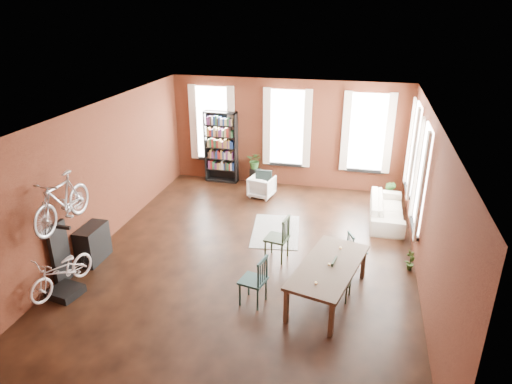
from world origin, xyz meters
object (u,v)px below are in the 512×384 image
(dining_chair_d, at_px, (357,250))
(bicycle_floor, at_px, (59,255))
(white_armchair, at_px, (262,186))
(console_table, at_px, (93,244))
(dining_table, at_px, (328,282))
(cream_sofa, at_px, (387,206))
(dining_chair_b, at_px, (277,238))
(bookshelf, at_px, (221,147))
(plant_stand, at_px, (255,177))
(dining_chair_c, at_px, (341,280))
(dining_chair_a, at_px, (253,280))
(bike_trainer, at_px, (66,292))

(dining_chair_d, bearing_deg, bicycle_floor, 89.15)
(white_armchair, height_order, console_table, console_table)
(dining_table, bearing_deg, white_armchair, 130.94)
(dining_chair_d, height_order, cream_sofa, cream_sofa)
(dining_chair_d, relative_size, console_table, 0.98)
(dining_chair_b, xyz_separation_m, white_armchair, (-1.08, 3.30, -0.17))
(bookshelf, xyz_separation_m, console_table, (-1.28, -5.20, -0.70))
(plant_stand, bearing_deg, bookshelf, 177.12)
(dining_table, bearing_deg, plant_stand, 130.60)
(dining_chair_c, distance_m, cream_sofa, 3.78)
(cream_sofa, xyz_separation_m, console_table, (-6.23, -3.50, -0.01))
(dining_chair_d, xyz_separation_m, bookshelf, (-4.26, 4.15, 0.71))
(dining_chair_b, relative_size, dining_chair_c, 1.28)
(dining_table, xyz_separation_m, dining_chair_b, (-1.21, 1.21, 0.14))
(dining_chair_d, xyz_separation_m, plant_stand, (-3.18, 4.10, -0.14))
(cream_sofa, xyz_separation_m, bicycle_floor, (-6.05, -4.81, 0.48))
(dining_chair_d, height_order, bookshelf, bookshelf)
(white_armchair, bearing_deg, dining_chair_b, 119.46)
(dining_chair_a, height_order, bookshelf, bookshelf)
(white_armchair, distance_m, bicycle_floor, 6.18)
(dining_chair_d, bearing_deg, white_armchair, 16.09)
(dining_chair_c, distance_m, bicycle_floor, 5.26)
(bookshelf, height_order, plant_stand, bookshelf)
(white_armchair, bearing_deg, bike_trainer, 76.43)
(dining_chair_b, xyz_separation_m, plant_stand, (-1.48, 4.17, -0.25))
(plant_stand, bearing_deg, dining_chair_d, -52.19)
(bike_trainer, distance_m, plant_stand, 6.81)
(dining_table, relative_size, plant_stand, 4.19)
(dining_chair_d, bearing_deg, console_table, 76.10)
(dining_chair_b, height_order, white_armchair, dining_chair_b)
(dining_table, distance_m, bicycle_floor, 5.02)
(console_table, relative_size, bicycle_floor, 0.55)
(dining_chair_a, height_order, plant_stand, dining_chair_a)
(dining_chair_a, relative_size, dining_chair_c, 1.22)
(dining_table, height_order, dining_chair_b, dining_chair_b)
(console_table, height_order, plant_stand, console_table)
(console_table, bearing_deg, cream_sofa, 29.33)
(dining_chair_c, xyz_separation_m, dining_chair_d, (0.25, 1.21, -0.01))
(dining_chair_c, bearing_deg, dining_chair_a, 118.61)
(dining_chair_a, height_order, dining_chair_b, dining_chair_b)
(dining_chair_b, relative_size, plant_stand, 1.98)
(cream_sofa, bearing_deg, bookshelf, 71.05)
(dining_chair_c, distance_m, plant_stand, 6.06)
(dining_chair_d, distance_m, bicycle_floor, 5.88)
(dining_chair_c, height_order, console_table, console_table)
(console_table, bearing_deg, bookshelf, 76.17)
(dining_chair_b, distance_m, bicycle_floor, 4.34)
(dining_chair_b, height_order, cream_sofa, dining_chair_b)
(white_armchair, height_order, bicycle_floor, bicycle_floor)
(dining_chair_b, distance_m, dining_chair_c, 1.85)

